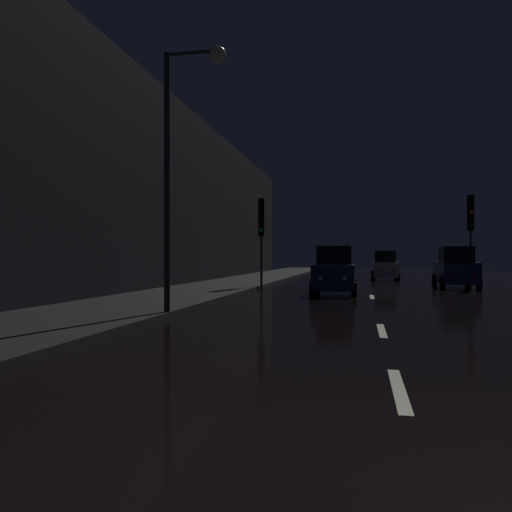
% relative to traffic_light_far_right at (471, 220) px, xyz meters
% --- Properties ---
extents(ground, '(27.65, 84.00, 0.02)m').
position_rel_traffic_light_far_right_xyz_m(ground, '(-5.32, -1.62, -3.58)').
color(ground, black).
extents(sidewalk_left, '(4.40, 84.00, 0.15)m').
position_rel_traffic_light_far_right_xyz_m(sidewalk_left, '(-12.95, -1.62, -3.50)').
color(sidewalk_left, '#28282B').
rests_on(sidewalk_left, ground).
extents(building_facade_left, '(0.80, 63.00, 9.92)m').
position_rel_traffic_light_far_right_xyz_m(building_facade_left, '(-15.55, -5.12, 1.38)').
color(building_facade_left, black).
rests_on(building_facade_left, ground).
extents(lane_centerline, '(0.16, 17.12, 0.01)m').
position_rel_traffic_light_far_right_xyz_m(lane_centerline, '(-5.32, -16.42, -3.57)').
color(lane_centerline, beige).
rests_on(lane_centerline, ground).
extents(traffic_light_far_right, '(0.32, 0.47, 4.92)m').
position_rel_traffic_light_far_right_xyz_m(traffic_light_far_right, '(0.00, 0.00, 0.00)').
color(traffic_light_far_right, '#38383A').
rests_on(traffic_light_far_right, ground).
extents(traffic_light_far_left, '(0.35, 0.48, 4.54)m').
position_rel_traffic_light_far_right_xyz_m(traffic_light_far_left, '(-10.64, -3.89, -0.31)').
color(traffic_light_far_left, '#38383A').
rests_on(traffic_light_far_left, ground).
extents(streetlamp_overhead, '(1.70, 0.44, 7.14)m').
position_rel_traffic_light_far_right_xyz_m(streetlamp_overhead, '(-10.39, -16.45, 1.16)').
color(streetlamp_overhead, '#2D2D30').
rests_on(streetlamp_overhead, ground).
extents(car_approaching_headlights, '(1.91, 4.14, 2.08)m').
position_rel_traffic_light_far_right_xyz_m(car_approaching_headlights, '(-6.89, -6.47, -2.62)').
color(car_approaching_headlights, '#141E51').
rests_on(car_approaching_headlights, ground).
extents(car_parked_right_far, '(1.97, 4.27, 2.15)m').
position_rel_traffic_light_far_right_xyz_m(car_parked_right_far, '(-0.80, -0.22, -2.59)').
color(car_parked_right_far, '#141E51').
rests_on(car_parked_right_far, ground).
extents(car_distant_taillights, '(1.86, 4.03, 2.03)m').
position_rel_traffic_light_far_right_xyz_m(car_distant_taillights, '(-4.07, 8.58, -2.65)').
color(car_distant_taillights, silver).
rests_on(car_distant_taillights, ground).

